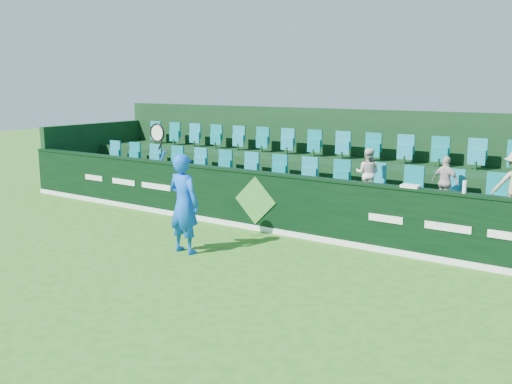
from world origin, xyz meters
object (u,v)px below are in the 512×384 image
Objects in this scene: drinks_bottle at (464,187)px; spectator_left at (368,173)px; spectator_middle at (445,182)px; towel at (410,186)px; tennis_player at (184,203)px.

spectator_left is at bearing 154.68° from drinks_bottle.
spectator_left is 1.70m from spectator_middle.
towel is 1.49× the size of drinks_bottle.
drinks_bottle is (1.00, 0.00, 0.09)m from towel.
spectator_left is 1.05× the size of spectator_middle.
spectator_left reaches higher than spectator_middle.
tennis_player is 2.47× the size of spectator_middle.
spectator_middle is 4.60× the size of drinks_bottle.
drinks_bottle is (2.37, -1.12, 0.11)m from spectator_left.
spectator_middle is at bearing 167.32° from spectator_left.
spectator_middle is 3.10× the size of towel.
tennis_player is at bearing -148.30° from towel.
tennis_player reaches higher than drinks_bottle.
spectator_middle is at bearing 120.66° from drinks_bottle.
tennis_player is 7.67× the size of towel.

